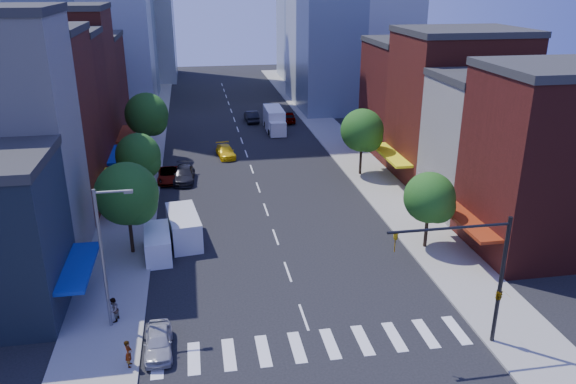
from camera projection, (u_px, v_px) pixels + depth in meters
name	position (u px, v px, depth m)	size (l,w,h in m)	color
ground	(304.00, 317.00, 35.85)	(220.00, 220.00, 0.00)	black
sidewalk_left	(144.00, 149.00, 70.63)	(5.00, 120.00, 0.15)	gray
sidewalk_right	(337.00, 140.00, 74.61)	(5.00, 120.00, 0.15)	gray
crosswalk	(314.00, 345.00, 33.09)	(19.00, 3.00, 0.01)	silver
bldg_left_2	(20.00, 129.00, 48.49)	(12.00, 9.00, 16.00)	#581C14
bldg_left_3	(44.00, 113.00, 56.49)	(12.00, 8.00, 15.00)	#4E1813
bldg_left_4	(60.00, 88.00, 63.95)	(12.00, 9.00, 17.00)	#581C14
bldg_left_5	(77.00, 90.00, 73.41)	(12.00, 10.00, 13.00)	#4E1813
bldg_right_0	(558.00, 164.00, 42.66)	(12.00, 9.00, 14.00)	#4E1813
bldg_right_1	(499.00, 146.00, 50.84)	(12.00, 8.00, 12.00)	#B6B2A8
bldg_right_2	(456.00, 108.00, 58.58)	(12.00, 10.00, 15.00)	#581C14
bldg_right_3	(419.00, 99.00, 68.14)	(12.00, 10.00, 13.00)	#4E1813
traffic_signal	(492.00, 282.00, 31.81)	(7.24, 2.24, 8.00)	black
streetlight	(105.00, 251.00, 33.00)	(2.25, 0.25, 9.00)	slate
tree_left_near	(129.00, 196.00, 42.35)	(4.80, 4.80, 7.30)	black
tree_left_mid	(140.00, 157.00, 52.59)	(4.20, 4.20, 6.65)	black
tree_left_far	(148.00, 116.00, 65.22)	(5.00, 5.00, 7.75)	black
tree_right_near	(431.00, 200.00, 43.49)	(4.00, 4.00, 6.20)	black
tree_right_far	(364.00, 132.00, 59.81)	(4.60, 4.60, 7.20)	black
parked_car_front	(158.00, 342.00, 32.34)	(1.58, 3.93, 1.34)	#A1A1A5
parked_car_second	(182.00, 228.00, 47.07)	(1.34, 3.85, 1.27)	black
parked_car_third	(168.00, 175.00, 59.54)	(2.21, 4.80, 1.33)	#999999
parked_car_rear	(184.00, 174.00, 59.45)	(2.13, 5.23, 1.52)	black
cargo_van_near	(158.00, 244.00, 43.35)	(2.27, 4.94, 2.05)	white
cargo_van_far	(184.00, 228.00, 45.73)	(3.01, 5.97, 2.44)	silver
taxi	(226.00, 152.00, 67.52)	(1.90, 4.68, 1.36)	yellow
traffic_car_oncoming	(251.00, 116.00, 84.03)	(1.74, 5.00, 1.65)	black
traffic_car_far	(289.00, 117.00, 83.78)	(1.86, 4.63, 1.58)	#999999
box_truck	(274.00, 120.00, 78.76)	(2.49, 7.79, 3.13)	white
pedestrian_near	(129.00, 353.00, 30.86)	(0.60, 0.39, 1.63)	#999999
pedestrian_far	(114.00, 310.00, 34.91)	(0.78, 0.61, 1.61)	#999999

